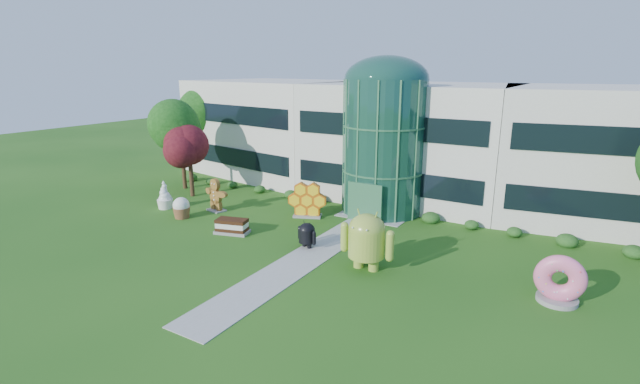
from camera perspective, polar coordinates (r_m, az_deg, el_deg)
The scene contains 14 objects.
ground at distance 25.89m, azimuth -3.34°, elevation -9.13°, with size 140.00×140.00×0.00m, color #215114.
building at distance 40.18m, azimuth 11.31°, elevation 6.30°, with size 46.00×15.00×9.30m, color beige, non-canonical shape.
atrium at distance 34.62m, azimuth 7.88°, elevation 5.48°, with size 6.00×6.00×9.80m, color #194738.
walkway at distance 27.41m, azimuth -0.96°, elevation -7.64°, with size 2.40×20.00×0.04m, color #9E9E93.
tree_red at distance 40.25m, azimuth -15.69°, elevation 3.66°, with size 4.00×4.00×6.00m, color #3F0C14, non-canonical shape.
trees_backdrop at distance 35.65m, azimuth 8.48°, elevation 4.59°, with size 52.00×8.00×8.40m, color #154511, non-canonical shape.
android_green at distance 25.02m, azimuth 5.77°, elevation -5.53°, with size 3.23×2.15×3.66m, color #98B439, non-canonical shape.
android_black at distance 28.07m, azimuth -1.63°, elevation -5.11°, with size 1.61×1.08×1.83m, color black, non-canonical shape.
donut at distance 24.44m, azimuth 27.44°, elevation -9.39°, with size 2.29×1.10×2.39m, color #DD5479, non-canonical shape.
gingerbread at distance 35.92m, azimuth -12.72°, elevation -0.31°, with size 2.78×1.07×2.56m, color brown, non-canonical shape.
ice_cream_sandwich at distance 31.10m, azimuth -10.79°, elevation -4.15°, with size 2.22×1.11×0.99m, color black, non-canonical shape.
honeycomb at distance 33.67m, azimuth -1.57°, elevation -1.17°, with size 2.98×1.06×2.34m, color yellow, non-canonical shape.
froyo at distance 37.66m, azimuth -18.60°, elevation -0.31°, with size 1.29×1.29×2.21m, color white, non-canonical shape.
cupcake at distance 35.03m, azimuth -16.69°, elevation -1.85°, with size 1.29×1.29×1.55m, color white, non-canonical shape.
Camera 1 is at (13.47, -19.37, 10.65)m, focal length 26.00 mm.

